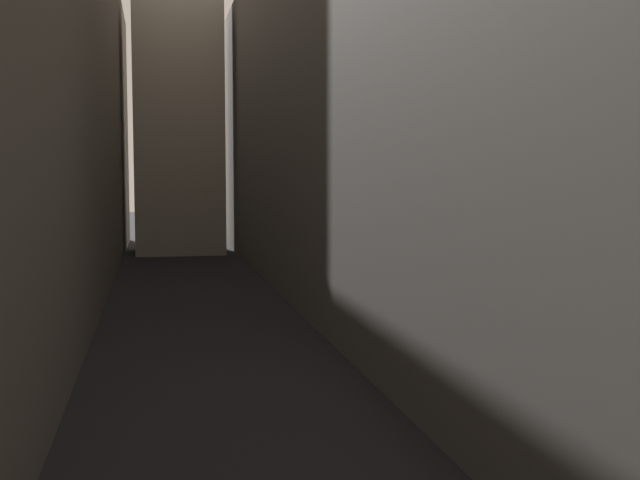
{
  "coord_description": "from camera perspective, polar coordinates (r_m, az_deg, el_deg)",
  "views": [
    {
      "loc": [
        -2.41,
        6.29,
        7.84
      ],
      "look_at": [
        0.0,
        17.76,
        6.88
      ],
      "focal_mm": 43.98,
      "sensor_mm": 36.0,
      "label": 1
    }
  ],
  "objects": [
    {
      "name": "ground_plane",
      "position": [
        42.5,
        -8.47,
        -5.97
      ],
      "size": [
        264.0,
        264.0,
        0.0
      ],
      "primitive_type": "plane",
      "color": "black"
    },
    {
      "name": "building_block_right",
      "position": [
        46.55,
        7.52,
        10.46
      ],
      "size": [
        14.82,
        108.0,
        25.07
      ],
      "primitive_type": "cube",
      "color": "slate",
      "rests_on": "ground"
    }
  ]
}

